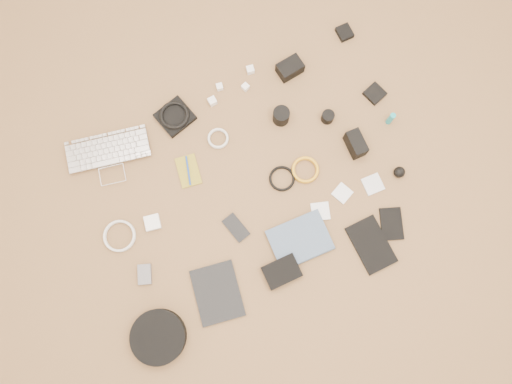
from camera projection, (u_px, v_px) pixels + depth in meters
name	position (u px, v px, depth m)	size (l,w,h in m)	color
room_shell	(248.00, 60.00, 0.97)	(4.04, 4.04, 2.58)	brown
laptop	(110.00, 161.00, 2.21)	(0.37, 0.26, 0.03)	silver
headphone_pouch	(175.00, 117.00, 2.25)	(0.15, 0.14, 0.03)	black
headphones	(174.00, 115.00, 2.23)	(0.13, 0.13, 0.02)	black
charger_a	(212.00, 101.00, 2.26)	(0.03, 0.03, 0.03)	white
charger_b	(220.00, 87.00, 2.28)	(0.03, 0.03, 0.03)	white
charger_c	(250.00, 70.00, 2.29)	(0.03, 0.03, 0.03)	white
charger_d	(245.00, 87.00, 2.28)	(0.03, 0.03, 0.03)	white
dslr_camera	(290.00, 68.00, 2.28)	(0.11, 0.08, 0.06)	black
lens_pouch	(345.00, 33.00, 2.33)	(0.06, 0.07, 0.03)	black
notebook_olive	(188.00, 171.00, 2.21)	(0.09, 0.14, 0.01)	olive
pen_blue	(188.00, 171.00, 2.20)	(0.01, 0.01, 0.13)	#143AA7
cable_white_a	(218.00, 139.00, 2.24)	(0.09, 0.09, 0.01)	silver
lens_a	(281.00, 116.00, 2.22)	(0.07, 0.07, 0.08)	black
lens_b	(328.00, 117.00, 2.24)	(0.06, 0.06, 0.05)	black
card_reader	(375.00, 94.00, 2.27)	(0.08, 0.08, 0.02)	black
power_brick	(153.00, 223.00, 2.15)	(0.06, 0.06, 0.03)	white
cable_white_b	(120.00, 236.00, 2.15)	(0.14, 0.14, 0.01)	silver
cable_black	(282.00, 179.00, 2.20)	(0.11, 0.11, 0.01)	black
cable_yellow	(305.00, 170.00, 2.21)	(0.12, 0.12, 0.01)	orange
flash	(356.00, 144.00, 2.19)	(0.06, 0.11, 0.09)	black
lens_cleaner	(391.00, 119.00, 2.22)	(0.03, 0.03, 0.09)	teal
battery_charger	(145.00, 274.00, 2.11)	(0.06, 0.09, 0.02)	#5E5E63
tablet	(217.00, 293.00, 2.10)	(0.19, 0.24, 0.01)	black
phone	(236.00, 228.00, 2.16)	(0.06, 0.12, 0.01)	black
filter_case_left	(320.00, 211.00, 2.17)	(0.08, 0.08, 0.01)	silver
filter_case_mid	(342.00, 193.00, 2.19)	(0.07, 0.07, 0.01)	silver
filter_case_right	(373.00, 184.00, 2.20)	(0.08, 0.08, 0.01)	silver
air_blower	(399.00, 172.00, 2.19)	(0.05, 0.05, 0.05)	black
headphone_case	(158.00, 337.00, 2.04)	(0.23, 0.23, 0.06)	black
drive_case	(282.00, 272.00, 2.11)	(0.15, 0.11, 0.04)	black
paperback	(309.00, 260.00, 2.12)	(0.19, 0.25, 0.02)	#435671
notebook_black_a	(371.00, 245.00, 2.14)	(0.14, 0.22, 0.02)	black
notebook_black_b	(391.00, 224.00, 2.16)	(0.09, 0.14, 0.01)	black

